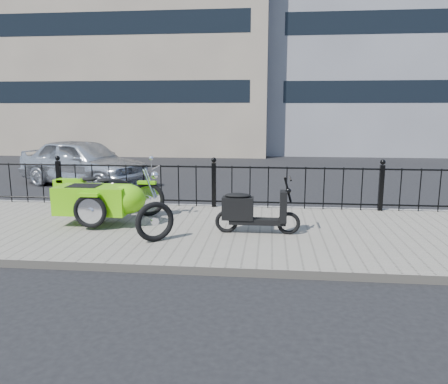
# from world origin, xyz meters

# --- Properties ---
(ground) EXTENTS (120.00, 120.00, 0.00)m
(ground) POSITION_xyz_m (0.00, 0.00, 0.00)
(ground) COLOR black
(ground) RESTS_ON ground
(sidewalk) EXTENTS (30.00, 3.80, 0.12)m
(sidewalk) POSITION_xyz_m (0.00, -0.50, 0.06)
(sidewalk) COLOR gray
(sidewalk) RESTS_ON ground
(curb) EXTENTS (30.00, 0.10, 0.12)m
(curb) POSITION_xyz_m (0.00, 1.44, 0.06)
(curb) COLOR gray
(curb) RESTS_ON ground
(iron_fence) EXTENTS (14.11, 0.11, 1.08)m
(iron_fence) POSITION_xyz_m (0.00, 1.30, 0.59)
(iron_fence) COLOR black
(iron_fence) RESTS_ON sidewalk
(building_tan) EXTENTS (14.00, 8.01, 12.00)m
(building_tan) POSITION_xyz_m (-6.00, 15.99, 6.00)
(building_tan) COLOR gray
(building_tan) RESTS_ON ground
(building_grey) EXTENTS (12.00, 8.01, 15.00)m
(building_grey) POSITION_xyz_m (7.00, 16.99, 7.50)
(building_grey) COLOR gray
(building_grey) RESTS_ON ground
(motorcycle_sidecar) EXTENTS (2.28, 1.48, 0.98)m
(motorcycle_sidecar) POSITION_xyz_m (-1.82, -0.29, 0.59)
(motorcycle_sidecar) COLOR black
(motorcycle_sidecar) RESTS_ON sidewalk
(scooter) EXTENTS (1.45, 0.42, 0.98)m
(scooter) POSITION_xyz_m (0.90, -0.69, 0.50)
(scooter) COLOR black
(scooter) RESTS_ON sidewalk
(spare_tire) EXTENTS (0.58, 0.47, 0.65)m
(spare_tire) POSITION_xyz_m (-0.61, -1.33, 0.45)
(spare_tire) COLOR black
(spare_tire) RESTS_ON sidewalk
(sedan_car) EXTENTS (4.37, 3.01, 1.38)m
(sedan_car) POSITION_xyz_m (-4.23, 4.28, 0.69)
(sedan_car) COLOR silver
(sedan_car) RESTS_ON ground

